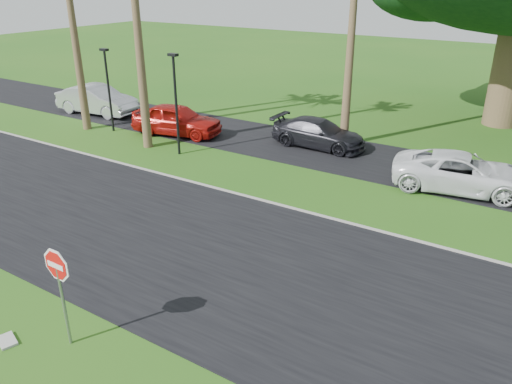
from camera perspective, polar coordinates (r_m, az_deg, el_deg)
The scene contains 12 objects.
ground at distance 14.65m, azimuth -12.42°, elevation -9.30°, with size 120.00×120.00×0.00m, color #225615.
road at distance 15.88m, azimuth -7.42°, elevation -6.07°, with size 120.00×8.00×0.02m, color black.
parking_strip at distance 24.13m, azimuth 8.54°, elevation 4.50°, with size 120.00×5.00×0.02m, color black.
curb at distance 18.79m, azimuth 0.38°, elevation -0.86°, with size 120.00×0.12×0.06m, color gray.
stop_sign_near at distance 11.81m, azimuth -21.60°, elevation -9.13°, with size 1.05×0.07×2.62m.
streetlight_left at distance 27.79m, azimuth -16.54°, elevation 11.68°, with size 0.45×0.25×4.34m.
streetlight_right at distance 23.24m, azimuth -9.15°, elevation 10.51°, with size 0.45×0.25×4.64m.
car_silver at distance 31.96m, azimuth -17.70°, elevation 9.97°, with size 1.79×5.14×1.69m, color silver.
car_red at distance 26.70m, azimuth -9.04°, elevation 8.15°, with size 1.91×4.74×1.62m, color #A6120D.
car_dark at distance 24.67m, azimuth 7.15°, elevation 6.65°, with size 1.90×4.68×1.36m, color black.
car_minivan at distance 21.00m, azimuth 22.49°, elevation 2.03°, with size 2.42×5.24×1.46m, color white.
utility_slab at distance 13.39m, azimuth -26.58°, elevation -14.96°, with size 0.55×0.35×0.06m, color #A3A49C.
Camera 1 is at (9.03, -8.45, 7.85)m, focal length 35.00 mm.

